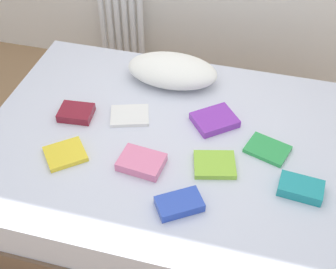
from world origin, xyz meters
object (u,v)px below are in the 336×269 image
textbook_white (130,116)px  textbook_maroon (76,113)px  bed (166,170)px  textbook_purple (215,120)px  textbook_yellow (65,154)px  textbook_blue (179,204)px  radiator (122,26)px  textbook_green (268,149)px  textbook_pink (141,162)px  textbook_lime (215,165)px  textbook_teal (301,188)px  pillow (172,70)px

textbook_white → textbook_maroon: textbook_maroon is taller
bed → textbook_purple: bearing=38.9°
textbook_yellow → textbook_blue: 0.66m
radiator → textbook_green: 1.67m
bed → textbook_pink: bearing=-106.6°
radiator → textbook_lime: bearing=-54.3°
bed → textbook_green: bearing=4.7°
bed → textbook_teal: bearing=-14.9°
bed → textbook_maroon: textbook_maroon is taller
textbook_white → textbook_maroon: bearing=175.5°
bed → textbook_white: size_ratio=9.52×
radiator → textbook_pink: (0.60, -1.42, 0.13)m
radiator → textbook_pink: radiator is taller
bed → textbook_pink: (-0.07, -0.22, 0.28)m
textbook_yellow → textbook_maroon: textbook_maroon is taller
radiator → textbook_lime: 1.65m
textbook_white → textbook_green: (0.77, -0.07, 0.00)m
pillow → textbook_blue: pillow is taller
textbook_green → textbook_teal: bearing=-35.0°
textbook_teal → textbook_green: textbook_teal is taller
pillow → textbook_yellow: (-0.37, -0.75, -0.06)m
textbook_yellow → textbook_white: textbook_yellow is taller
textbook_pink → textbook_white: textbook_pink is taller
textbook_purple → bed: bearing=179.8°
textbook_blue → pillow: bearing=73.0°
textbook_maroon → textbook_green: textbook_maroon is taller
radiator → pillow: 0.93m
textbook_yellow → textbook_teal: bearing=-36.3°
radiator → textbook_yellow: size_ratio=3.01×
radiator → bed: bearing=-60.8°
textbook_teal → textbook_lime: size_ratio=1.00×
pillow → textbook_white: bearing=-111.0°
bed → textbook_yellow: textbook_yellow is taller
textbook_maroon → textbook_lime: bearing=-17.8°
pillow → textbook_white: size_ratio=2.60×
textbook_lime → textbook_purple: bearing=86.5°
bed → textbook_yellow: bearing=-151.0°
bed → textbook_lime: bearing=-24.8°
radiator → textbook_maroon: bearing=-83.0°
textbook_yellow → textbook_white: 0.43m
textbook_yellow → textbook_green: bearing=-22.8°
textbook_pink → pillow: bearing=98.0°
pillow → textbook_blue: (0.27, -0.91, -0.05)m
pillow → textbook_blue: bearing=-73.7°
pillow → textbook_green: pillow is taller
textbook_teal → textbook_pink: (-0.77, -0.03, -0.00)m
textbook_teal → textbook_maroon: size_ratio=1.12×
pillow → textbook_pink: (0.03, -0.71, -0.05)m
textbook_purple → textbook_white: bearing=149.7°
textbook_pink → textbook_green: bearing=29.7°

